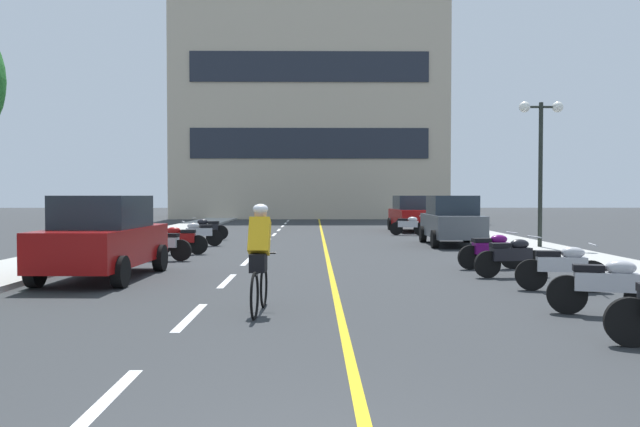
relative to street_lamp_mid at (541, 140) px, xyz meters
name	(u,v)px	position (x,y,z in m)	size (l,w,h in m)	color
ground_plane	(318,243)	(-7.38, 3.53, -3.67)	(140.00, 140.00, 0.00)	#2D3033
curb_left	(152,236)	(-14.58, 6.53, -3.61)	(2.40, 72.00, 0.12)	#A8A8A3
curb_right	(482,236)	(-0.18, 6.53, -3.61)	(2.40, 72.00, 0.12)	#A8A8A3
lane_dash_0	(101,405)	(-9.38, -15.47, -3.67)	(0.14, 2.20, 0.01)	silver
lane_dash_1	(191,317)	(-9.38, -11.47, -3.67)	(0.14, 2.20, 0.01)	silver
lane_dash_2	(227,281)	(-9.38, -7.47, -3.67)	(0.14, 2.20, 0.01)	silver
lane_dash_3	(247,261)	(-9.38, -3.47, -3.67)	(0.14, 2.20, 0.01)	silver
lane_dash_4	(259,249)	(-9.38, 0.53, -3.67)	(0.14, 2.20, 0.01)	silver
lane_dash_5	(268,241)	(-9.38, 4.53, -3.67)	(0.14, 2.20, 0.01)	silver
lane_dash_6	(274,235)	(-9.38, 8.53, -3.67)	(0.14, 2.20, 0.01)	silver
lane_dash_7	(279,230)	(-9.38, 12.53, -3.67)	(0.14, 2.20, 0.01)	silver
lane_dash_8	(283,226)	(-9.38, 16.53, -3.67)	(0.14, 2.20, 0.01)	silver
lane_dash_9	(286,223)	(-9.38, 20.53, -3.67)	(0.14, 2.20, 0.01)	silver
lane_dash_10	(288,221)	(-9.38, 24.53, -3.67)	(0.14, 2.20, 0.01)	silver
lane_dash_11	(290,219)	(-9.38, 28.53, -3.67)	(0.14, 2.20, 0.01)	silver
centre_line_yellow	(323,237)	(-7.13, 6.53, -3.67)	(0.12, 66.00, 0.01)	gold
office_building	(310,102)	(-7.86, 32.36, 6.04)	(21.72, 9.77, 19.42)	#BCAD93
street_lamp_mid	(541,140)	(0.00, 0.00, 0.00)	(1.46, 0.36, 4.81)	black
parked_car_near	(104,237)	(-12.14, -7.05, -2.76)	(2.04, 4.26, 1.82)	black
parked_car_mid	(452,220)	(-2.47, 2.18, -2.76)	(2.01, 4.24, 1.82)	black
parked_car_far	(411,213)	(-2.56, 11.17, -2.76)	(2.04, 4.26, 1.82)	black
motorcycle_1	(607,285)	(-3.11, -11.45, -3.20)	(1.65, 0.75, 0.92)	black
motorcycle_2	(562,267)	(-2.81, -9.01, -3.20)	(1.69, 0.63, 0.92)	black
motorcycle_3	(511,256)	(-3.14, -6.96, -3.20)	(1.70, 0.60, 0.92)	black
motorcycle_4	(492,250)	(-3.14, -5.39, -3.20)	(1.70, 0.60, 0.92)	black
motorcycle_5	(162,244)	(-11.77, -3.29, -3.20)	(1.69, 0.61, 0.92)	black
motorcycle_6	(180,239)	(-11.67, -1.44, -3.20)	(1.70, 0.60, 0.92)	black
motorcycle_7	(199,233)	(-11.64, 1.65, -3.20)	(1.63, 0.81, 0.92)	black
motorcycle_8	(207,228)	(-11.91, 5.05, -3.20)	(1.70, 0.60, 0.92)	black
motorcycle_9	(408,225)	(-3.20, 7.88, -3.20)	(1.65, 0.76, 0.92)	black
cyclist_rider	(259,256)	(-8.38, -11.11, -2.78)	(0.42, 1.77, 1.71)	black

